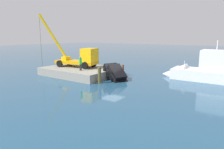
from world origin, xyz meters
TOP-DOWN VIEW (x-y plane):
  - ground at (0.00, 0.00)m, footprint 200.00×200.00m
  - dock at (-5.69, 0.00)m, footprint 10.22×7.53m
  - crane_truck at (-5.86, 0.16)m, footprint 8.68×4.21m
  - dock_worker at (-3.93, -1.82)m, footprint 0.34×0.34m
  - salvaged_car at (0.74, -0.09)m, footprint 4.34×3.37m
  - moored_yacht at (9.31, 6.57)m, footprint 11.09×3.84m
  - piling_near at (-0.03, -2.65)m, footprint 0.41×0.41m
  - piling_mid at (-0.37, 0.35)m, footprint 0.39×0.39m
  - piling_far at (-0.12, 2.73)m, footprint 0.34×0.34m

SIDE VIEW (x-z plane):
  - ground at x=0.00m, z-range 0.00..0.00m
  - dock at x=-5.69m, z-range 0.00..1.08m
  - moored_yacht at x=9.31m, z-range -2.61..3.97m
  - salvaged_car at x=0.74m, z-range -0.89..2.26m
  - piling_far at x=-0.12m, z-range 0.00..1.62m
  - piling_mid at x=-0.37m, z-range 0.00..1.81m
  - piling_near at x=-0.03m, z-range 0.00..1.99m
  - dock_worker at x=-3.93m, z-range 1.10..2.99m
  - crane_truck at x=-5.86m, z-range -1.36..6.42m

